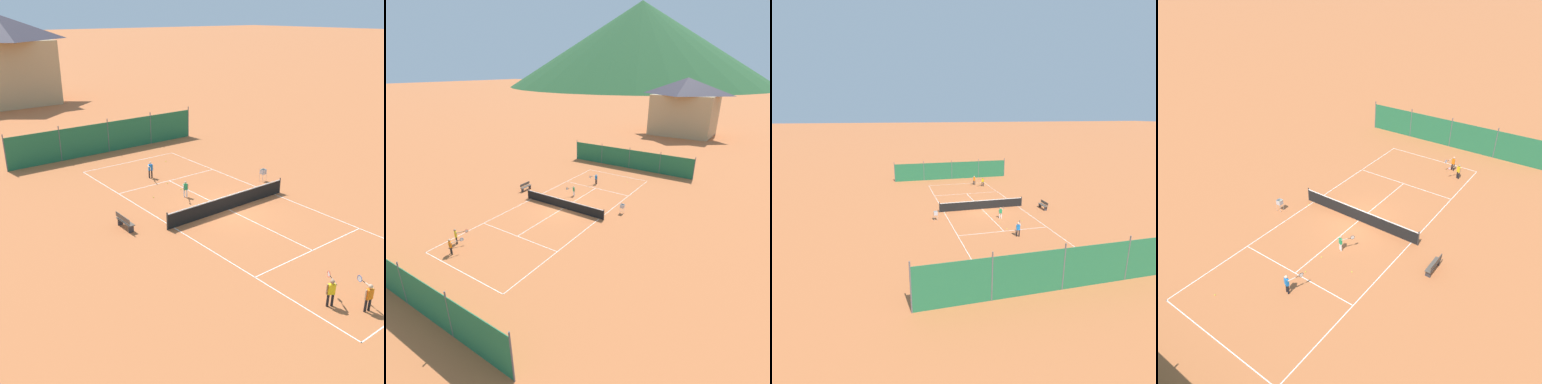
{
  "view_description": "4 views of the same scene",
  "coord_description": "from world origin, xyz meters",
  "views": [
    {
      "loc": [
        -17.08,
        -18.6,
        11.27
      ],
      "look_at": [
        -1.54,
        1.68,
        1.01
      ],
      "focal_mm": 42.0,
      "sensor_mm": 36.0,
      "label": 1
    },
    {
      "loc": [
        15.88,
        -21.49,
        12.72
      ],
      "look_at": [
        0.72,
        1.58,
        1.35
      ],
      "focal_mm": 28.0,
      "sensor_mm": 36.0,
      "label": 2
    },
    {
      "loc": [
        9.23,
        28.96,
        9.91
      ],
      "look_at": [
        1.44,
        -2.03,
        1.44
      ],
      "focal_mm": 28.0,
      "sensor_mm": 36.0,
      "label": 3
    },
    {
      "loc": [
        -11.94,
        17.48,
        15.11
      ],
      "look_at": [
        1.59,
        -1.17,
        1.19
      ],
      "focal_mm": 35.0,
      "sensor_mm": 36.0,
      "label": 4
    }
  ],
  "objects": [
    {
      "name": "player_far_service",
      "position": [
        -0.92,
        3.19,
        0.65
      ],
      "size": [
        0.76,
        0.8,
        1.11
      ],
      "color": "white",
      "rests_on": "ground"
    },
    {
      "name": "ground_plane",
      "position": [
        0.0,
        0.0,
        0.0
      ],
      "size": [
        600.0,
        600.0,
        0.0
      ],
      "primitive_type": "plane",
      "color": "#BC6638"
    },
    {
      "name": "alpine_chalet",
      "position": [
        -0.49,
        43.16,
        5.82
      ],
      "size": [
        13.0,
        10.0,
        11.2
      ],
      "color": "tan",
      "rests_on": "ground"
    },
    {
      "name": "player_near_baseline",
      "position": [
        -0.74,
        7.68,
        0.72
      ],
      "size": [
        0.68,
        0.95,
        1.23
      ],
      "color": "black",
      "rests_on": "ground"
    },
    {
      "name": "tennis_ball_near_corner",
      "position": [
        -0.36,
        4.47,
        0.03
      ],
      "size": [
        0.07,
        0.07,
        0.07
      ],
      "primitive_type": "sphere",
      "color": "#CCE033",
      "rests_on": "ground"
    },
    {
      "name": "court_line_markings",
      "position": [
        0.0,
        0.0,
        0.0
      ],
      "size": [
        8.25,
        23.85,
        0.01
      ],
      "color": "white",
      "rests_on": "ground"
    },
    {
      "name": "player_near_service",
      "position": [
        -2.26,
        -10.89,
        0.74
      ],
      "size": [
        0.66,
        0.99,
        1.27
      ],
      "color": "black",
      "rests_on": "ground"
    },
    {
      "name": "mountain_west_ridge",
      "position": [
        -86.7,
        223.17,
        30.18
      ],
      "size": [
        204.57,
        204.57,
        60.35
      ],
      "primitive_type": "cone",
      "color": "#28562D",
      "rests_on": "ground"
    },
    {
      "name": "ball_hopper",
      "position": [
        5.31,
        2.26,
        0.65
      ],
      "size": [
        0.36,
        0.36,
        0.89
      ],
      "color": "#B7B7BC",
      "rests_on": "ground"
    },
    {
      "name": "windscreen_fence_near",
      "position": [
        -0.0,
        -15.5,
        1.31
      ],
      "size": [
        17.28,
        0.08,
        2.9
      ],
      "color": "#236B42",
      "rests_on": "ground"
    },
    {
      "name": "windscreen_fence_far",
      "position": [
        -0.0,
        15.5,
        1.31
      ],
      "size": [
        17.28,
        0.08,
        2.9
      ],
      "color": "#236B42",
      "rests_on": "ground"
    },
    {
      "name": "tennis_ball_by_net_left",
      "position": [
        -2.61,
        4.43,
        0.03
      ],
      "size": [
        0.07,
        0.07,
        0.07
      ],
      "primitive_type": "sphere",
      "color": "#CCE033",
      "rests_on": "ground"
    },
    {
      "name": "tennis_ball_service_box",
      "position": [
        -0.43,
        5.99,
        0.03
      ],
      "size": [
        0.07,
        0.07,
        0.07
      ],
      "primitive_type": "sphere",
      "color": "#CCE033",
      "rests_on": "ground"
    },
    {
      "name": "tennis_ball_alley_left",
      "position": [
        4.14,
        0.57,
        0.03
      ],
      "size": [
        0.07,
        0.07,
        0.07
      ],
      "primitive_type": "sphere",
      "color": "#CCE033",
      "rests_on": "ground"
    },
    {
      "name": "tennis_net",
      "position": [
        0.0,
        0.0,
        0.5
      ],
      "size": [
        9.18,
        0.08,
        1.06
      ],
      "color": "#2D2D2D",
      "rests_on": "ground"
    },
    {
      "name": "tennis_ball_alley_right",
      "position": [
        2.31,
        10.17,
        0.03
      ],
      "size": [
        0.07,
        0.07,
        0.07
      ],
      "primitive_type": "sphere",
      "color": "#CCE033",
      "rests_on": "ground"
    },
    {
      "name": "courtside_bench",
      "position": [
        -6.34,
        1.57,
        0.45
      ],
      "size": [
        0.36,
        1.5,
        0.84
      ],
      "color": "#51473D",
      "rests_on": "ground"
    },
    {
      "name": "player_far_baseline",
      "position": [
        -3.17,
        -9.77,
        0.74
      ],
      "size": [
        0.86,
        0.87,
        1.28
      ],
      "color": "black",
      "rests_on": "ground"
    }
  ]
}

